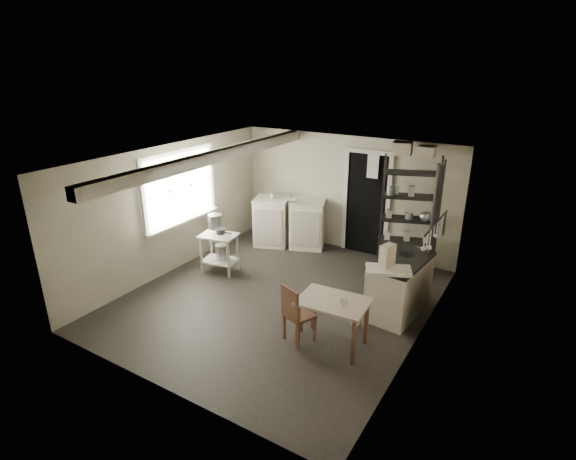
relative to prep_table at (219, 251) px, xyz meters
The scene contains 31 objects.
floor 1.53m from the prep_table, 11.27° to the right, with size 5.00×5.00×0.00m, color black.
ceiling 2.40m from the prep_table, 11.27° to the right, with size 5.00×5.00×0.00m, color beige.
wall_back 2.75m from the prep_table, 56.85° to the left, with size 4.50×0.02×2.30m, color #B3AF99.
wall_front 3.23m from the prep_table, 62.61° to the right, with size 4.50×0.02×2.30m, color #B3AF99.
wall_left 1.14m from the prep_table, 160.32° to the right, with size 0.02×5.00×2.30m, color #B3AF99.
wall_right 3.78m from the prep_table, ahead, with size 0.02×5.00×2.30m, color #B3AF99.
window 1.35m from the prep_table, behind, with size 0.12×1.76×1.28m, color beige, non-canonical shape.
doorway 2.95m from the prep_table, 49.03° to the left, with size 0.96×0.10×2.08m, color beige, non-canonical shape.
ceiling_beam 1.84m from the prep_table, 49.63° to the right, with size 0.18×5.00×0.18m, color beige, non-canonical shape.
wallpaper_panel 3.77m from the prep_table, ahead, with size 0.01×5.00×2.30m, color beige, non-canonical shape.
utensil_rail 3.83m from the prep_table, ahead, with size 0.06×1.20×0.44m, color #A6A6A8, non-canonical shape.
prep_table is the anchor object (origin of this frame).
stockpot 0.55m from the prep_table, 152.70° to the left, with size 0.25×0.25×0.26m, color #A6A6A8.
saucepan 0.48m from the prep_table, 34.04° to the right, with size 0.17×0.17×0.10m, color #A6A6A8.
bucket 0.06m from the prep_table, 84.12° to the left, with size 0.23×0.23×0.25m, color #A6A6A8.
base_cabinets 1.80m from the prep_table, 76.39° to the left, with size 1.51×0.65×0.99m, color silver, non-canonical shape.
mixing_bowl 1.81m from the prep_table, 72.25° to the left, with size 0.27×0.27×0.07m, color silver.
counter_cup 1.74m from the prep_table, 86.82° to the left, with size 0.11×0.11×0.09m, color silver.
shelf_rack 3.44m from the prep_table, 33.35° to the left, with size 1.00×0.39×2.11m, color black, non-canonical shape.
shelf_jar 3.31m from the prep_table, 35.80° to the left, with size 0.09×0.09×0.20m, color silver.
storage_box_a 3.59m from the prep_table, 35.88° to the left, with size 0.32×0.28×0.22m, color beige.
storage_box_b 3.90m from the prep_table, 32.27° to the left, with size 0.28×0.26×0.18m, color beige.
stove 3.24m from the prep_table, ahead, with size 0.63×1.14×0.89m, color silver, non-canonical shape.
stovepipe 3.80m from the prep_table, 11.99° to the left, with size 0.11×0.11×1.42m, color black, non-canonical shape.
side_ledge 3.22m from the prep_table, ahead, with size 0.63×0.34×0.96m, color beige, non-canonical shape.
oats_box 3.22m from the prep_table, ahead, with size 0.13×0.21×0.32m, color beige.
work_table 2.91m from the prep_table, 19.58° to the right, with size 0.91×0.64×0.69m, color #BDB3A1, non-canonical shape.
table_cup 3.12m from the prep_table, 19.32° to the right, with size 0.10×0.10×0.09m, color silver.
chair 2.56m from the prep_table, 25.45° to the right, with size 0.35×0.37×0.86m, color brown, non-canonical shape.
flour_sack 3.38m from the prep_table, 30.49° to the left, with size 0.40×0.34×0.48m, color silver.
floor_crock 2.86m from the prep_table, ahead, with size 0.12×0.12×0.15m, color silver.
Camera 1 is at (3.48, -5.40, 3.66)m, focal length 28.00 mm.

